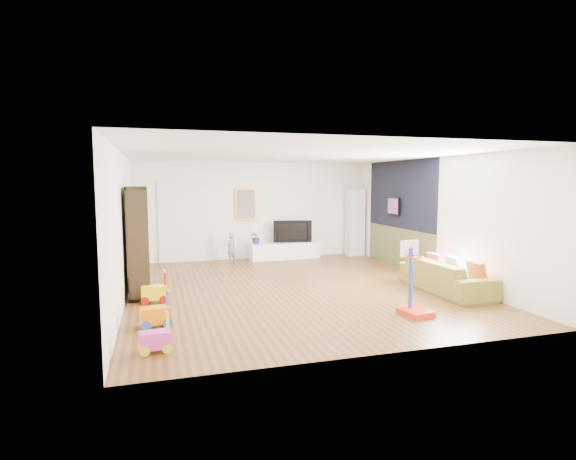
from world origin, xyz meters
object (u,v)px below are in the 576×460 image
object	(u,v)px
media_console	(284,251)
bookshelf	(138,241)
sofa	(446,276)
basketball_hoop	(416,278)

from	to	relation	value
media_console	bookshelf	distance (m)	4.93
media_console	sofa	xyz separation A→B (m)	(1.99, -4.59, 0.08)
basketball_hoop	media_console	bearing A→B (deg)	86.98
bookshelf	basketball_hoop	xyz separation A→B (m)	(4.35, -2.77, -0.43)
bookshelf	sofa	xyz separation A→B (m)	(5.79, -1.55, -0.73)
sofa	basketball_hoop	distance (m)	1.91
media_console	basketball_hoop	size ratio (longest dim) A/B	1.63
media_console	basketball_hoop	xyz separation A→B (m)	(0.55, -5.82, 0.38)
media_console	basketball_hoop	distance (m)	5.86
media_console	basketball_hoop	world-z (taller)	basketball_hoop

